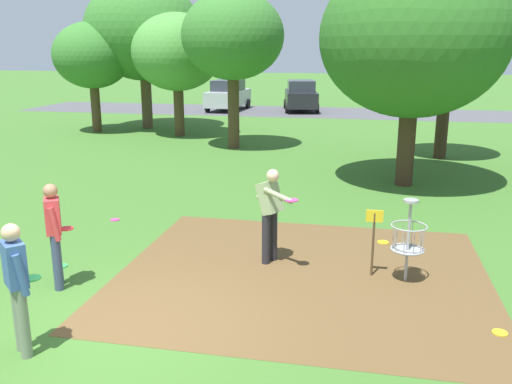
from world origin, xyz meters
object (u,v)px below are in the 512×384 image
object	(u,v)px
tree_mid_right	(177,53)
tree_far_left	(143,31)
tree_mid_center	(414,38)
parked_car_center_left	(301,96)
player_foreground_watching	(271,209)
tree_far_center	(450,39)
frisbee_by_tee	(383,242)
parked_car_leftmost	(228,95)
tree_mid_left	(233,37)
frisbee_near_basket	(500,333)
tree_near_right	(92,56)
player_throwing	(17,282)
player_waiting_left	(54,230)
frisbee_mid_grass	(115,220)
disc_golf_basket	(404,237)
frisbee_far_left	(61,266)

from	to	relation	value
tree_mid_right	tree_far_left	xyz separation A→B (m)	(-2.28, 1.91, 0.95)
tree_mid_center	tree_mid_right	world-z (taller)	tree_mid_center
tree_mid_center	parked_car_center_left	world-z (taller)	tree_mid_center
player_foreground_watching	parked_car_center_left	world-z (taller)	parked_car_center_left
tree_far_center	parked_car_center_left	xyz separation A→B (m)	(-6.60, 13.81, -3.11)
frisbee_by_tee	tree_mid_center	bearing A→B (deg)	82.48
tree_far_center	parked_car_leftmost	world-z (taller)	tree_far_center
tree_far_center	parked_car_leftmost	xyz separation A→B (m)	(-11.05, 13.28, -3.11)
player_foreground_watching	tree_mid_left	xyz separation A→B (m)	(-3.41, 11.14, 3.15)
frisbee_near_basket	tree_near_right	world-z (taller)	tree_near_right
player_throwing	tree_near_right	size ratio (longest dim) A/B	0.35
player_throwing	tree_far_center	bearing A→B (deg)	65.12
player_waiting_left	player_foreground_watching	bearing A→B (deg)	28.88
player_foreground_watching	parked_car_leftmost	xyz separation A→B (m)	(-6.93, 23.95, -0.06)
tree_mid_center	tree_far_left	distance (m)	14.57
tree_near_right	tree_far_left	bearing A→B (deg)	39.03
tree_mid_right	tree_mid_left	bearing A→B (deg)	-38.44
player_throwing	frisbee_mid_grass	bearing A→B (deg)	104.11
disc_golf_basket	parked_car_leftmost	xyz separation A→B (m)	(-9.20, 24.29, 0.17)
disc_golf_basket	frisbee_near_basket	distance (m)	2.10
frisbee_near_basket	parked_car_center_left	size ratio (longest dim) A/B	0.05
frisbee_mid_grass	frisbee_far_left	world-z (taller)	same
tree_mid_left	parked_car_leftmost	bearing A→B (deg)	105.33
frisbee_by_tee	tree_far_left	distance (m)	18.23
frisbee_mid_grass	tree_mid_left	size ratio (longest dim) A/B	0.03
frisbee_far_left	parked_car_center_left	size ratio (longest dim) A/B	0.05
player_waiting_left	frisbee_mid_grass	distance (m)	3.64
disc_golf_basket	player_foreground_watching	xyz separation A→B (m)	(-2.27, 0.34, 0.23)
frisbee_by_tee	tree_mid_center	world-z (taller)	tree_mid_center
tree_mid_left	parked_car_center_left	bearing A→B (deg)	86.00
player_foreground_watching	parked_car_leftmost	distance (m)	24.93
disc_golf_basket	frisbee_near_basket	size ratio (longest dim) A/B	6.77
frisbee_mid_grass	tree_mid_right	distance (m)	12.62
player_throwing	frisbee_near_basket	world-z (taller)	player_throwing
tree_near_right	tree_mid_center	world-z (taller)	tree_mid_center
frisbee_near_basket	tree_near_right	distance (m)	21.45
frisbee_far_left	tree_far_center	bearing A→B (deg)	56.50
parked_car_leftmost	frisbee_mid_grass	bearing A→B (deg)	-82.08
frisbee_mid_grass	tree_mid_left	world-z (taller)	tree_mid_left
parked_car_leftmost	player_throwing	bearing A→B (deg)	-80.86
parked_car_center_left	player_waiting_left	bearing A→B (deg)	-91.42
player_throwing	tree_near_right	world-z (taller)	tree_near_right
player_throwing	frisbee_near_basket	size ratio (longest dim) A/B	8.32
tree_far_center	tree_mid_center	bearing A→B (deg)	-108.75
frisbee_far_left	tree_far_left	distance (m)	17.78
parked_car_leftmost	tree_mid_right	bearing A→B (deg)	-87.35
parked_car_leftmost	tree_near_right	bearing A→B (deg)	-110.05
frisbee_near_basket	parked_car_center_left	distance (m)	27.04
frisbee_mid_grass	tree_near_right	bearing A→B (deg)	118.84
frisbee_near_basket	player_waiting_left	bearing A→B (deg)	178.65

